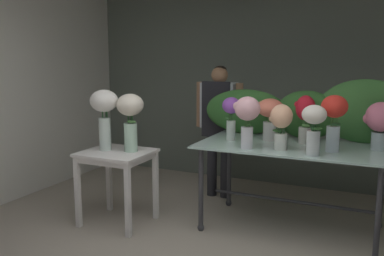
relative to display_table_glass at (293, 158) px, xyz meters
name	(u,v)px	position (x,y,z in m)	size (l,w,h in m)	color
ground_plane	(241,224)	(-0.50, -0.07, -0.75)	(7.28, 7.28, 0.00)	#9E9384
wall_back	(282,81)	(-0.50, 1.58, 0.65)	(5.60, 0.12, 2.81)	slate
wall_left	(31,82)	(-3.31, -0.07, 0.65)	(0.12, 3.42, 2.81)	silver
display_table_glass	(293,158)	(0.00, 0.00, 0.00)	(1.83, 1.01, 0.88)	#AED0C8
side_table_white	(117,161)	(-1.69, -0.58, -0.09)	(0.68, 0.62, 0.77)	white
florist	(219,117)	(-1.05, 0.67, 0.25)	(0.60, 0.24, 1.62)	#232328
foliage_backdrop	(309,113)	(0.07, 0.39, 0.41)	(2.18, 0.29, 0.64)	#2D6028
vase_rosy_stock	(380,121)	(0.76, 0.11, 0.40)	(0.32, 0.27, 0.45)	silver
vase_blush_tulips	(247,115)	(-0.37, -0.35, 0.45)	(0.26, 0.24, 0.49)	silver
vase_ivory_freesia	(314,125)	(0.24, -0.38, 0.40)	(0.22, 0.22, 0.45)	silver
vase_coral_peonies	(270,114)	(-0.28, 0.12, 0.41)	(0.32, 0.27, 0.43)	silver
vase_violet_anemones	(232,113)	(-0.63, -0.04, 0.41)	(0.21, 0.19, 0.45)	silver
vase_peach_lilies	(281,123)	(-0.07, -0.27, 0.39)	(0.22, 0.20, 0.43)	silver
vase_crimson_dahlias	(305,115)	(0.08, 0.13, 0.41)	(0.21, 0.19, 0.48)	silver
vase_scarlet_hydrangea	(334,116)	(0.38, -0.14, 0.46)	(0.25, 0.24, 0.52)	silver
vase_white_roses_tall	(104,110)	(-1.83, -0.57, 0.44)	(0.30, 0.29, 0.63)	silver
vase_cream_lisianthus_tall	(130,115)	(-1.55, -0.51, 0.40)	(0.28, 0.28, 0.59)	silver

